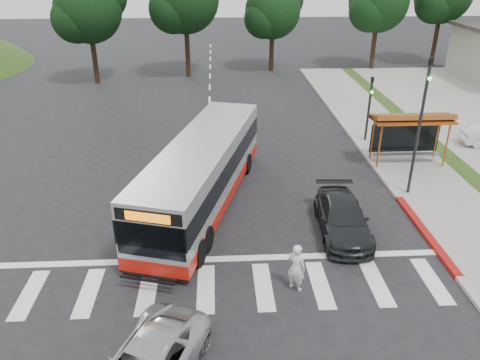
{
  "coord_description": "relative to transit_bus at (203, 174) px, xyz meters",
  "views": [
    {
      "loc": [
        0.5,
        -17.95,
        10.48
      ],
      "look_at": [
        1.46,
        0.23,
        1.6
      ],
      "focal_mm": 35.0,
      "sensor_mm": 36.0,
      "label": 1
    }
  ],
  "objects": [
    {
      "name": "crosswalk_ladder",
      "position": [
        0.17,
        -6.1,
        -1.53
      ],
      "size": [
        18.0,
        2.6,
        0.01
      ],
      "primitive_type": "cube",
      "color": "silver",
      "rests_on": "ground"
    },
    {
      "name": "transit_bus",
      "position": [
        0.0,
        0.0,
        0.0
      ],
      "size": [
        5.76,
        12.13,
        3.07
      ],
      "primitive_type": null,
      "rotation": [
        0.0,
        0.0,
        -0.28
      ],
      "color": "#A6A8AA",
      "rests_on": "ground"
    },
    {
      "name": "curb_east_red",
      "position": [
        9.17,
        -3.1,
        -1.46
      ],
      "size": [
        0.32,
        6.0,
        0.15
      ],
      "primitive_type": "cube",
      "color": "maroon",
      "rests_on": "ground"
    },
    {
      "name": "pedestrian",
      "position": [
        3.25,
        -6.27,
        -0.64
      ],
      "size": [
        0.78,
        0.73,
        1.8
      ],
      "primitive_type": "imported",
      "rotation": [
        0.0,
        0.0,
        2.51
      ],
      "color": "silver",
      "rests_on": "ground"
    },
    {
      "name": "traffic_signal_ne_short",
      "position": [
        9.77,
        7.39,
        0.94
      ],
      "size": [
        0.18,
        0.37,
        4.0
      ],
      "color": "black",
      "rests_on": "ground"
    },
    {
      "name": "tree_ne_a",
      "position": [
        16.25,
        26.97,
        4.86
      ],
      "size": [
        6.16,
        5.74,
        9.3
      ],
      "color": "black",
      "rests_on": "parking_lot"
    },
    {
      "name": "sidewalk_east",
      "position": [
        11.17,
        6.9,
        -1.48
      ],
      "size": [
        4.0,
        40.0,
        0.12
      ],
      "primitive_type": "cube",
      "color": "gray",
      "rests_on": "ground"
    },
    {
      "name": "tree_north_b",
      "position": [
        6.24,
        26.96,
        4.13
      ],
      "size": [
        5.72,
        5.33,
        8.43
      ],
      "color": "black",
      "rests_on": "ground"
    },
    {
      "name": "bus_shelter",
      "position": [
        10.97,
        4.01,
        0.82
      ],
      "size": [
        4.2,
        1.6,
        2.86
      ],
      "color": "#994C19",
      "rests_on": "sidewalk_east"
    },
    {
      "name": "curb_east",
      "position": [
        9.17,
        6.9,
        -1.46
      ],
      "size": [
        0.3,
        40.0,
        0.15
      ],
      "primitive_type": "cube",
      "color": "#9E9991",
      "rests_on": "ground"
    },
    {
      "name": "traffic_signal_ne_tall",
      "position": [
        9.77,
        0.39,
        2.34
      ],
      "size": [
        0.18,
        0.37,
        6.5
      ],
      "color": "black",
      "rests_on": "ground"
    },
    {
      "name": "dark_sedan",
      "position": [
        5.74,
        -2.76,
        -0.85
      ],
      "size": [
        2.19,
        4.81,
        1.36
      ],
      "primitive_type": "imported",
      "rotation": [
        0.0,
        0.0,
        -0.06
      ],
      "color": "black",
      "rests_on": "ground"
    },
    {
      "name": "tree_north_c",
      "position": [
        -9.75,
        22.97,
        4.76
      ],
      "size": [
        6.16,
        5.74,
        9.3
      ],
      "color": "black",
      "rests_on": "ground"
    },
    {
      "name": "ground",
      "position": [
        0.17,
        -1.1,
        -1.54
      ],
      "size": [
        140.0,
        140.0,
        0.0
      ],
      "primitive_type": "plane",
      "color": "black",
      "rests_on": "ground"
    }
  ]
}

